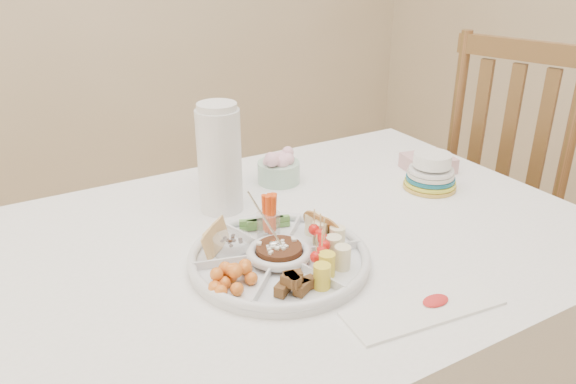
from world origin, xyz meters
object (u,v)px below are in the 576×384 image
plate_stack (431,172)px  chair (474,217)px  dining_table (279,366)px  party_tray (279,256)px  thermos (219,157)px

plate_stack → chair: bearing=14.6°
chair → plate_stack: chair is taller
dining_table → chair: chair is taller
party_tray → thermos: (0.01, 0.31, 0.12)m
chair → thermos: (-0.85, 0.09, 0.34)m
thermos → plate_stack: bearing=-17.2°
chair → plate_stack: bearing=176.7°
dining_table → chair: size_ratio=1.36×
chair → thermos: size_ratio=3.94×
dining_table → thermos: (-0.05, 0.21, 0.52)m
thermos → chair: bearing=-6.3°
dining_table → party_tray: bearing=-118.0°
chair → thermos: chair is taller
dining_table → plate_stack: size_ratio=10.44×
party_tray → thermos: 0.33m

